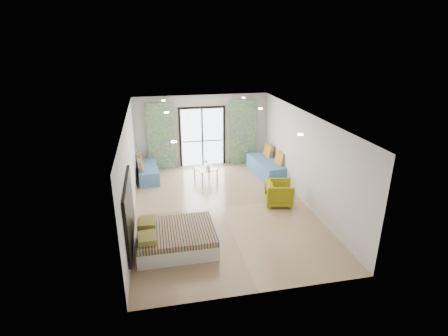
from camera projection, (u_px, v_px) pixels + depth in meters
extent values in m
cube|color=black|center=(202.00, 108.00, 12.88)|extent=(1.76, 0.08, 0.08)
cube|color=black|center=(180.00, 139.00, 13.13)|extent=(0.08, 0.08, 2.20)
cube|color=black|center=(224.00, 136.00, 13.45)|extent=(0.08, 0.08, 2.20)
cube|color=black|center=(202.00, 137.00, 13.29)|extent=(0.05, 0.06, 2.20)
cube|color=#595451|center=(202.00, 141.00, 13.36)|extent=(1.52, 0.03, 0.04)
cube|color=silver|center=(161.00, 137.00, 12.81)|extent=(1.00, 0.10, 2.50)
cube|color=silver|center=(243.00, 132.00, 13.40)|extent=(1.00, 0.10, 2.50)
cylinder|color=#FFE0B2|center=(174.00, 142.00, 7.24)|extent=(0.12, 0.12, 0.02)
cylinder|color=#FFE0B2|center=(300.00, 134.00, 7.77)|extent=(0.12, 0.12, 0.02)
cylinder|color=#FFE0B2|center=(167.00, 112.00, 9.99)|extent=(0.12, 0.12, 0.02)
cylinder|color=#FFE0B2|center=(260.00, 109.00, 10.51)|extent=(0.12, 0.12, 0.02)
cylinder|color=#FFE0B2|center=(164.00, 101.00, 11.82)|extent=(0.12, 0.12, 0.02)
cylinder|color=#FFE0B2|center=(244.00, 98.00, 12.34)|extent=(0.12, 0.12, 0.02)
cube|color=black|center=(129.00, 212.00, 7.75)|extent=(0.06, 2.10, 1.50)
cube|color=silver|center=(131.00, 190.00, 8.90)|extent=(0.02, 0.10, 0.10)
cube|color=silver|center=(177.00, 241.00, 8.25)|extent=(1.81, 1.45, 0.36)
cube|color=navy|center=(176.00, 232.00, 8.16)|extent=(1.79, 1.48, 0.14)
cube|color=#1C804F|center=(147.00, 238.00, 7.68)|extent=(0.43, 0.52, 0.13)
cube|color=#1C804F|center=(147.00, 223.00, 8.31)|extent=(0.44, 0.52, 0.13)
cube|color=#4772AA|center=(148.00, 173.00, 12.28)|extent=(0.78, 1.76, 0.38)
cube|color=#4772AA|center=(148.00, 167.00, 12.20)|extent=(0.76, 1.72, 0.10)
cube|color=navy|center=(141.00, 166.00, 11.70)|extent=(0.22, 0.44, 0.40)
cube|color=navy|center=(140.00, 158.00, 12.42)|extent=(0.22, 0.44, 0.40)
cube|color=#4772AA|center=(267.00, 169.00, 12.60)|extent=(1.01, 2.06, 0.44)
cube|color=#4772AA|center=(267.00, 162.00, 12.50)|extent=(0.99, 2.02, 0.11)
cube|color=navy|center=(280.00, 158.00, 12.09)|extent=(0.28, 0.52, 0.46)
cube|color=navy|center=(269.00, 151.00, 12.90)|extent=(0.28, 0.52, 0.46)
cylinder|color=silver|center=(202.00, 179.00, 11.76)|extent=(0.07, 0.07, 0.43)
cylinder|color=silver|center=(217.00, 175.00, 12.04)|extent=(0.07, 0.07, 0.43)
cylinder|color=silver|center=(195.00, 173.00, 12.22)|extent=(0.07, 0.07, 0.43)
cylinder|color=silver|center=(209.00, 170.00, 12.50)|extent=(0.07, 0.07, 0.43)
cube|color=#8CA59E|center=(206.00, 169.00, 12.05)|extent=(0.85, 0.85, 0.02)
sphere|color=white|center=(207.00, 162.00, 12.00)|extent=(0.07, 0.07, 0.07)
sphere|color=white|center=(205.00, 161.00, 12.01)|extent=(0.07, 0.07, 0.07)
sphere|color=white|center=(204.00, 161.00, 11.93)|extent=(0.07, 0.07, 0.07)
sphere|color=white|center=(206.00, 161.00, 11.91)|extent=(0.07, 0.07, 0.07)
imported|color=white|center=(208.00, 166.00, 11.98)|extent=(0.22, 0.22, 0.17)
imported|color=olive|center=(279.00, 192.00, 10.32)|extent=(0.87, 0.90, 0.79)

